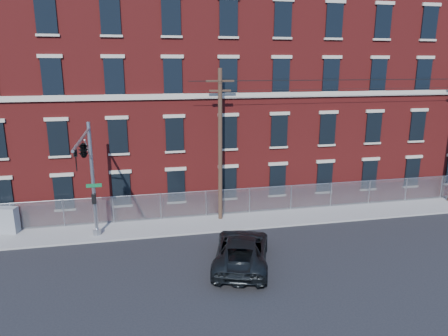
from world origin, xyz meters
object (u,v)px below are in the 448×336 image
utility_pole_near (220,143)px  utility_cabinet (7,220)px  traffic_signal_mast (86,160)px  pickup_truck (242,250)px

utility_pole_near → utility_cabinet: bearing=178.4°
traffic_signal_mast → utility_cabinet: size_ratio=4.27×
utility_pole_near → utility_cabinet: size_ratio=6.10×
utility_cabinet → utility_pole_near: bearing=12.6°
pickup_truck → utility_cabinet: size_ratio=3.60×
utility_pole_near → pickup_truck: bearing=-91.5°
pickup_truck → utility_cabinet: (-13.31, 6.91, 0.12)m
traffic_signal_mast → utility_cabinet: bearing=145.2°
utility_pole_near → utility_cabinet: utility_pole_near is taller
traffic_signal_mast → pickup_truck: size_ratio=1.19×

